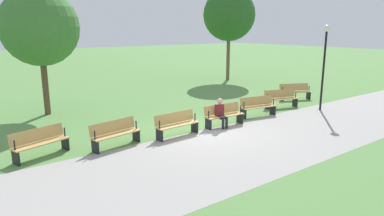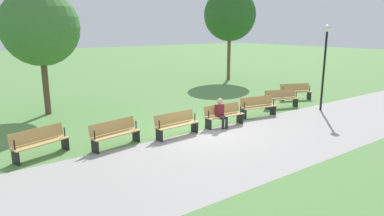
% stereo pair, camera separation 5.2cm
% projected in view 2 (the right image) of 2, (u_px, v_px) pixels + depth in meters
% --- Properties ---
extents(ground_plane, '(120.00, 120.00, 0.00)m').
position_uv_depth(ground_plane, '(203.00, 131.00, 13.60)').
color(ground_plane, '#5B8C47').
extents(path_paving, '(30.74, 4.79, 0.01)m').
position_uv_depth(path_paving, '(244.00, 147.00, 11.81)').
color(path_paving, '#A39E99').
rests_on(path_paving, ground).
extents(bench_0, '(1.82, 1.14, 0.89)m').
position_uv_depth(bench_0, '(295.00, 91.00, 19.48)').
color(bench_0, tan).
rests_on(bench_0, ground).
extents(bench_1, '(1.84, 0.96, 0.89)m').
position_uv_depth(bench_1, '(281.00, 98.00, 17.57)').
color(bench_1, tan).
rests_on(bench_1, ground).
extents(bench_2, '(1.83, 0.78, 0.89)m').
position_uv_depth(bench_2, '(258.00, 106.00, 15.82)').
color(bench_2, tan).
rests_on(bench_2, ground).
extents(bench_3, '(1.80, 0.58, 0.89)m').
position_uv_depth(bench_3, '(224.00, 115.00, 14.26)').
color(bench_3, tan).
rests_on(bench_3, ground).
extents(bench_4, '(1.80, 0.58, 0.89)m').
position_uv_depth(bench_4, '(176.00, 124.00, 12.89)').
color(bench_4, tan).
rests_on(bench_4, ground).
extents(bench_5, '(1.83, 0.78, 0.89)m').
position_uv_depth(bench_5, '(115.00, 133.00, 11.75)').
color(bench_5, tan).
rests_on(bench_5, ground).
extents(bench_6, '(1.84, 0.96, 0.89)m').
position_uv_depth(bench_6, '(40.00, 142.00, 10.85)').
color(bench_6, tan).
rests_on(bench_6, ground).
extents(person_seated, '(0.34, 0.53, 1.20)m').
position_uv_depth(person_seated, '(221.00, 112.00, 13.96)').
color(person_seated, maroon).
rests_on(person_seated, ground).
extents(tree_0, '(3.45, 3.45, 5.71)m').
position_uv_depth(tree_0, '(40.00, 28.00, 15.42)').
color(tree_0, brown).
rests_on(tree_0, ground).
extents(tree_1, '(3.91, 3.91, 6.87)m').
position_uv_depth(tree_1, '(230.00, 15.00, 25.97)').
color(tree_1, brown).
rests_on(tree_1, ground).
extents(lamp_post, '(0.32, 0.32, 4.09)m').
position_uv_depth(lamp_post, '(325.00, 52.00, 16.43)').
color(lamp_post, black).
rests_on(lamp_post, ground).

